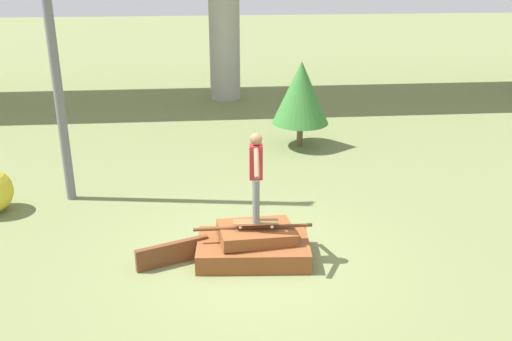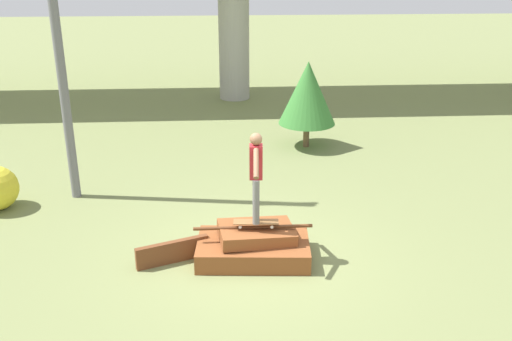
{
  "view_description": "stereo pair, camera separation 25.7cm",
  "coord_description": "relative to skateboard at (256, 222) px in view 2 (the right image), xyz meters",
  "views": [
    {
      "loc": [
        -0.77,
        -8.96,
        5.21
      ],
      "look_at": [
        0.05,
        -0.01,
        1.7
      ],
      "focal_mm": 40.0,
      "sensor_mm": 36.0,
      "label": 1
    },
    {
      "loc": [
        -0.51,
        -8.98,
        5.21
      ],
      "look_at": [
        0.05,
        -0.01,
        1.7
      ],
      "focal_mm": 40.0,
      "sensor_mm": 36.0,
      "label": 2
    }
  ],
  "objects": [
    {
      "name": "tree_behind_left",
      "position": [
        1.8,
        6.13,
        0.81
      ],
      "size": [
        1.57,
        1.57,
        2.4
      ],
      "color": "brown",
      "rests_on": "ground_plane"
    },
    {
      "name": "skateboard",
      "position": [
        0.0,
        0.0,
        0.0
      ],
      "size": [
        0.8,
        0.27,
        0.09
      ],
      "color": "brown",
      "rests_on": "scrap_pile"
    },
    {
      "name": "utility_pole",
      "position": [
        -3.86,
        3.02,
        3.28
      ],
      "size": [
        1.3,
        0.2,
        7.77
      ],
      "color": "slate",
      "rests_on": "ground_plane"
    },
    {
      "name": "ground_plane",
      "position": [
        -0.05,
        0.01,
        -0.73
      ],
      "size": [
        80.0,
        80.0,
        0.0
      ],
      "primitive_type": "plane",
      "color": "olive"
    },
    {
      "name": "scrap_pile",
      "position": [
        -0.04,
        0.03,
        -0.47
      ],
      "size": [
        2.11,
        1.33,
        0.65
      ],
      "color": "brown",
      "rests_on": "ground_plane"
    },
    {
      "name": "skater",
      "position": [
        -0.0,
        -0.0,
        0.96
      ],
      "size": [
        0.23,
        1.23,
        1.62
      ],
      "color": "slate",
      "rests_on": "skateboard"
    },
    {
      "name": "scrap_plank_loose",
      "position": [
        -1.48,
        -0.04,
        -0.52
      ],
      "size": [
        1.26,
        0.58,
        0.4
      ],
      "color": "brown",
      "rests_on": "ground_plane"
    }
  ]
}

